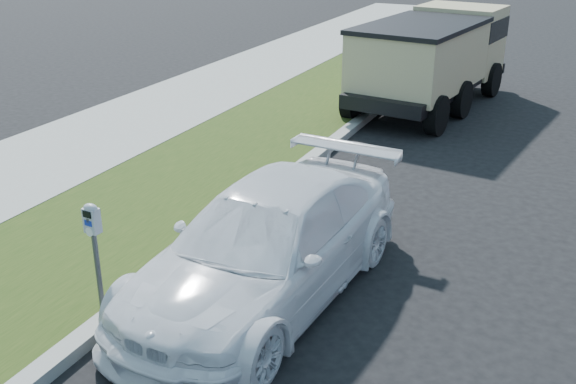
% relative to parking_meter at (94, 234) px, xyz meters
% --- Properties ---
extents(ground, '(120.00, 120.00, 0.00)m').
position_rel_parking_meter_xyz_m(ground, '(2.75, 1.18, -1.08)').
color(ground, black).
rests_on(ground, ground).
extents(streetside, '(6.12, 50.00, 0.15)m').
position_rel_parking_meter_xyz_m(streetside, '(-2.81, 3.18, -1.01)').
color(streetside, gray).
rests_on(streetside, ground).
extents(parking_meter, '(0.19, 0.14, 1.32)m').
position_rel_parking_meter_xyz_m(parking_meter, '(0.00, 0.00, 0.00)').
color(parking_meter, '#3F4247').
rests_on(parking_meter, ground).
extents(white_wagon, '(2.26, 4.85, 1.37)m').
position_rel_parking_meter_xyz_m(white_wagon, '(1.49, 1.27, -0.40)').
color(white_wagon, white).
rests_on(white_wagon, ground).
extents(dump_truck, '(2.83, 5.77, 2.17)m').
position_rel_parking_meter_xyz_m(dump_truck, '(1.16, 10.88, 0.14)').
color(dump_truck, black).
rests_on(dump_truck, ground).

